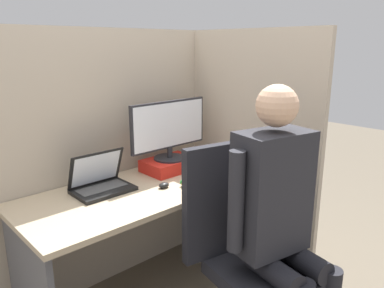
{
  "coord_description": "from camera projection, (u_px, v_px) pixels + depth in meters",
  "views": [
    {
      "loc": [
        -1.18,
        -1.35,
        1.54
      ],
      "look_at": [
        0.24,
        0.16,
        0.98
      ],
      "focal_mm": 35.0,
      "sensor_mm": 36.0,
      "label": 1
    }
  ],
  "objects": [
    {
      "name": "cubicle_panel_back",
      "position": [
        111.0,
        160.0,
        2.4
      ],
      "size": [
        1.94,
        0.04,
        1.64
      ],
      "color": "tan",
      "rests_on": "ground"
    },
    {
      "name": "cubicle_panel_right",
      "position": [
        236.0,
        152.0,
        2.6
      ],
      "size": [
        0.04,
        1.28,
        1.64
      ],
      "color": "tan",
      "rests_on": "ground"
    },
    {
      "name": "desk",
      "position": [
        144.0,
        216.0,
        2.22
      ],
      "size": [
        1.44,
        0.65,
        0.73
      ],
      "color": "tan",
      "rests_on": "ground"
    },
    {
      "name": "paper_box",
      "position": [
        170.0,
        165.0,
        2.46
      ],
      "size": [
        0.34,
        0.24,
        0.08
      ],
      "color": "red",
      "rests_on": "desk"
    },
    {
      "name": "monitor",
      "position": [
        169.0,
        128.0,
        2.4
      ],
      "size": [
        0.58,
        0.21,
        0.38
      ],
      "color": "#232328",
      "rests_on": "paper_box"
    },
    {
      "name": "laptop",
      "position": [
        101.0,
        183.0,
        2.11
      ],
      "size": [
        0.32,
        0.22,
        0.23
      ],
      "color": "black",
      "rests_on": "desk"
    },
    {
      "name": "mouse",
      "position": [
        164.0,
        185.0,
        2.16
      ],
      "size": [
        0.07,
        0.05,
        0.03
      ],
      "color": "black",
      "rests_on": "desk"
    },
    {
      "name": "stapler",
      "position": [
        210.0,
        156.0,
        2.67
      ],
      "size": [
        0.05,
        0.13,
        0.06
      ],
      "color": "#2D2D33",
      "rests_on": "desk"
    },
    {
      "name": "carrot_toy",
      "position": [
        189.0,
        185.0,
        2.15
      ],
      "size": [
        0.05,
        0.11,
        0.05
      ],
      "color": "orange",
      "rests_on": "desk"
    },
    {
      "name": "office_chair",
      "position": [
        248.0,
        250.0,
        1.84
      ],
      "size": [
        0.55,
        0.6,
        1.08
      ],
      "color": "black",
      "rests_on": "ground"
    },
    {
      "name": "person",
      "position": [
        280.0,
        213.0,
        1.69
      ],
      "size": [
        0.47,
        0.43,
        1.38
      ],
      "color": "black",
      "rests_on": "ground"
    }
  ]
}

